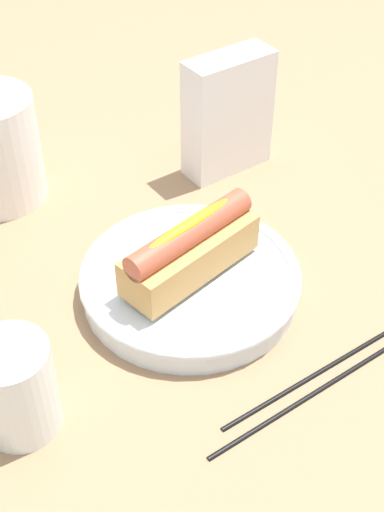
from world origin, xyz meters
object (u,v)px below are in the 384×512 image
Objects in this scene: napkin_box at (228,114)px; chopstick_far at (309,396)px; water_glass at (16,390)px; hotdog_front at (192,250)px; chopstick_near at (320,370)px; serving_bowl at (192,281)px.

napkin_box is 0.68× the size of chopstick_far.
hotdog_front is at bearing 5.72° from water_glass.
hotdog_front is 0.17m from chopstick_near.
water_glass is at bearing 150.80° from chopstick_far.
serving_bowl is 1.50× the size of napkin_box.
serving_bowl is at bearing 104.52° from chopstick_near.
serving_bowl is at bearing -90.00° from hotdog_front.
chopstick_near is (0.02, -0.16, -0.06)m from hotdog_front.
water_glass is at bearing 157.17° from chopstick_near.
water_glass reaches higher than serving_bowl.
chopstick_far is (0.20, -0.15, -0.04)m from water_glass.
chopstick_near is 0.03m from chopstick_far.
water_glass is at bearing -151.21° from napkin_box.
napkin_box reaches higher than chopstick_near.
chopstick_near is at bearing 28.46° from chopstick_far.
serving_bowl is 2.50× the size of water_glass.
serving_bowl is at bearing -135.98° from napkin_box.
serving_bowl is 0.21m from water_glass.
water_glass is at bearing -174.28° from hotdog_front.
water_glass is 0.27m from chopstick_near.
napkin_box reaches higher than water_glass.
serving_bowl is at bearing 93.23° from chopstick_far.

